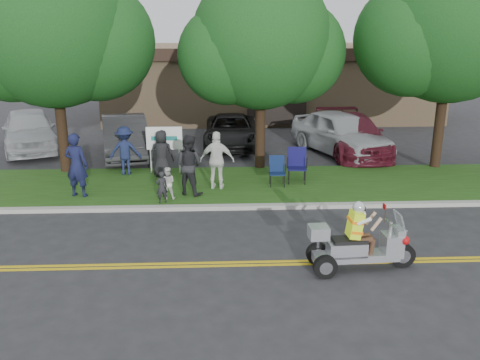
{
  "coord_description": "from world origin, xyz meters",
  "views": [
    {
      "loc": [
        -1.03,
        -10.82,
        5.15
      ],
      "look_at": [
        -0.46,
        2.0,
        1.2
      ],
      "focal_mm": 38.0,
      "sensor_mm": 36.0,
      "label": 1
    }
  ],
  "objects_px": {
    "parked_car_right": "(352,135)",
    "spectator_adult_mid": "(189,165)",
    "spectator_adult_right": "(217,160)",
    "lawn_chair_a": "(277,169)",
    "trike_scooter": "(357,246)",
    "parked_car_far_right": "(340,133)",
    "spectator_adult_left": "(76,165)",
    "parked_car_far_left": "(29,130)",
    "parked_car_left": "(125,137)",
    "lawn_chair_b": "(297,163)",
    "parked_car_mid": "(231,131)"
  },
  "relations": [
    {
      "from": "lawn_chair_b",
      "to": "spectator_adult_left",
      "type": "bearing_deg",
      "value": -163.56
    },
    {
      "from": "parked_car_right",
      "to": "lawn_chair_b",
      "type": "bearing_deg",
      "value": -127.08
    },
    {
      "from": "parked_car_left",
      "to": "spectator_adult_right",
      "type": "bearing_deg",
      "value": -64.45
    },
    {
      "from": "parked_car_left",
      "to": "parked_car_mid",
      "type": "xyz_separation_m",
      "value": [
        4.31,
        1.58,
        -0.13
      ]
    },
    {
      "from": "parked_car_left",
      "to": "parked_car_mid",
      "type": "distance_m",
      "value": 4.6
    },
    {
      "from": "parked_car_mid",
      "to": "spectator_adult_left",
      "type": "bearing_deg",
      "value": -123.8
    },
    {
      "from": "spectator_adult_left",
      "to": "spectator_adult_mid",
      "type": "xyz_separation_m",
      "value": [
        3.37,
        0.05,
        -0.05
      ]
    },
    {
      "from": "parked_car_left",
      "to": "lawn_chair_a",
      "type": "bearing_deg",
      "value": -50.62
    },
    {
      "from": "spectator_adult_right",
      "to": "parked_car_far_left",
      "type": "bearing_deg",
      "value": -29.01
    },
    {
      "from": "trike_scooter",
      "to": "lawn_chair_a",
      "type": "distance_m",
      "value": 5.98
    },
    {
      "from": "lawn_chair_a",
      "to": "parked_car_far_right",
      "type": "bearing_deg",
      "value": 56.41
    },
    {
      "from": "spectator_adult_left",
      "to": "parked_car_left",
      "type": "height_order",
      "value": "spectator_adult_left"
    },
    {
      "from": "spectator_adult_mid",
      "to": "parked_car_mid",
      "type": "distance_m",
      "value": 6.97
    },
    {
      "from": "parked_car_far_left",
      "to": "parked_car_far_right",
      "type": "xyz_separation_m",
      "value": [
        13.0,
        -1.2,
        0.01
      ]
    },
    {
      "from": "trike_scooter",
      "to": "spectator_adult_mid",
      "type": "height_order",
      "value": "spectator_adult_mid"
    },
    {
      "from": "parked_car_far_left",
      "to": "parked_car_left",
      "type": "distance_m",
      "value": 4.42
    },
    {
      "from": "parked_car_left",
      "to": "trike_scooter",
      "type": "bearing_deg",
      "value": -69.52
    },
    {
      "from": "lawn_chair_a",
      "to": "spectator_adult_left",
      "type": "relative_size",
      "value": 0.49
    },
    {
      "from": "parked_car_far_left",
      "to": "parked_car_left",
      "type": "relative_size",
      "value": 1.05
    },
    {
      "from": "lawn_chair_b",
      "to": "parked_car_far_right",
      "type": "xyz_separation_m",
      "value": [
        2.41,
        4.12,
        0.14
      ]
    },
    {
      "from": "spectator_adult_left",
      "to": "parked_car_far_left",
      "type": "height_order",
      "value": "spectator_adult_left"
    },
    {
      "from": "spectator_adult_right",
      "to": "spectator_adult_mid",
      "type": "bearing_deg",
      "value": 39.16
    },
    {
      "from": "spectator_adult_mid",
      "to": "parked_car_mid",
      "type": "xyz_separation_m",
      "value": [
        1.48,
        6.8,
        -0.36
      ]
    },
    {
      "from": "trike_scooter",
      "to": "lawn_chair_a",
      "type": "height_order",
      "value": "trike_scooter"
    },
    {
      "from": "spectator_adult_left",
      "to": "parked_car_mid",
      "type": "xyz_separation_m",
      "value": [
        4.85,
        6.85,
        -0.41
      ]
    },
    {
      "from": "spectator_adult_mid",
      "to": "parked_car_far_left",
      "type": "height_order",
      "value": "spectator_adult_mid"
    },
    {
      "from": "parked_car_far_left",
      "to": "parked_car_left",
      "type": "bearing_deg",
      "value": -38.15
    },
    {
      "from": "lawn_chair_a",
      "to": "spectator_adult_mid",
      "type": "xyz_separation_m",
      "value": [
        -2.82,
        -0.83,
        0.39
      ]
    },
    {
      "from": "spectator_adult_right",
      "to": "parked_car_right",
      "type": "relative_size",
      "value": 0.34
    },
    {
      "from": "spectator_adult_right",
      "to": "parked_car_left",
      "type": "relative_size",
      "value": 0.38
    },
    {
      "from": "lawn_chair_a",
      "to": "parked_car_far_right",
      "type": "height_order",
      "value": "parked_car_far_right"
    },
    {
      "from": "trike_scooter",
      "to": "parked_car_far_left",
      "type": "bearing_deg",
      "value": 130.2
    },
    {
      "from": "parked_car_right",
      "to": "spectator_adult_right",
      "type": "bearing_deg",
      "value": -141.31
    },
    {
      "from": "spectator_adult_left",
      "to": "spectator_adult_mid",
      "type": "bearing_deg",
      "value": -164.62
    },
    {
      "from": "spectator_adult_right",
      "to": "parked_car_right",
      "type": "distance_m",
      "value": 7.34
    },
    {
      "from": "parked_car_far_right",
      "to": "spectator_adult_mid",
      "type": "bearing_deg",
      "value": -160.41
    },
    {
      "from": "parked_car_right",
      "to": "spectator_adult_mid",
      "type": "bearing_deg",
      "value": -142.45
    },
    {
      "from": "lawn_chair_b",
      "to": "spectator_adult_mid",
      "type": "distance_m",
      "value": 3.72
    },
    {
      "from": "lawn_chair_a",
      "to": "lawn_chair_b",
      "type": "xyz_separation_m",
      "value": [
        0.7,
        0.33,
        0.1
      ]
    },
    {
      "from": "lawn_chair_a",
      "to": "spectator_adult_right",
      "type": "relative_size",
      "value": 0.52
    },
    {
      "from": "trike_scooter",
      "to": "lawn_chair_b",
      "type": "distance_m",
      "value": 6.23
    },
    {
      "from": "parked_car_far_left",
      "to": "trike_scooter",
      "type": "bearing_deg",
      "value": -68.03
    },
    {
      "from": "trike_scooter",
      "to": "parked_car_left",
      "type": "distance_m",
      "value": 12.28
    },
    {
      "from": "trike_scooter",
      "to": "spectator_adult_mid",
      "type": "relative_size",
      "value": 1.29
    },
    {
      "from": "spectator_adult_mid",
      "to": "parked_car_left",
      "type": "bearing_deg",
      "value": -35.02
    },
    {
      "from": "lawn_chair_a",
      "to": "parked_car_right",
      "type": "bearing_deg",
      "value": 52.52
    },
    {
      "from": "lawn_chair_b",
      "to": "parked_car_right",
      "type": "height_order",
      "value": "parked_car_right"
    },
    {
      "from": "spectator_adult_mid",
      "to": "parked_car_far_right",
      "type": "relative_size",
      "value": 0.36
    },
    {
      "from": "lawn_chair_a",
      "to": "parked_car_mid",
      "type": "height_order",
      "value": "parked_car_mid"
    },
    {
      "from": "parked_car_left",
      "to": "parked_car_far_right",
      "type": "distance_m",
      "value": 8.77
    }
  ]
}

